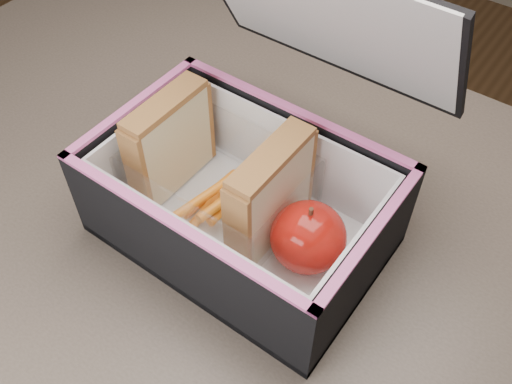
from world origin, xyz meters
TOP-DOWN VIEW (x-y plane):
  - kitchen_table at (0.00, 0.00)m, footprint 1.20×0.80m
  - lunch_bag at (-0.03, 0.04)m, footprint 0.28×0.28m
  - plastic_tub at (-0.07, 0.04)m, footprint 0.17×0.12m
  - sandwich_left at (-0.13, 0.04)m, footprint 0.03×0.10m
  - sandwich_right at (-0.00, 0.04)m, footprint 0.03×0.10m
  - carrot_sticks at (-0.06, 0.04)m, footprint 0.05×0.14m
  - paper_napkin at (0.04, 0.03)m, footprint 0.08×0.08m
  - red_apple at (0.04, 0.04)m, footprint 0.09×0.09m

SIDE VIEW (x-z plane):
  - kitchen_table at x=0.00m, z-range 0.28..1.03m
  - paper_napkin at x=0.04m, z-range 0.76..0.77m
  - carrot_sticks at x=-0.06m, z-range 0.77..0.80m
  - plastic_tub at x=-0.07m, z-range 0.76..0.83m
  - red_apple at x=0.04m, z-range 0.77..0.84m
  - lunch_bag at x=-0.03m, z-range 0.68..0.94m
  - sandwich_left at x=-0.13m, z-range 0.77..0.88m
  - sandwich_right at x=0.00m, z-range 0.77..0.88m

